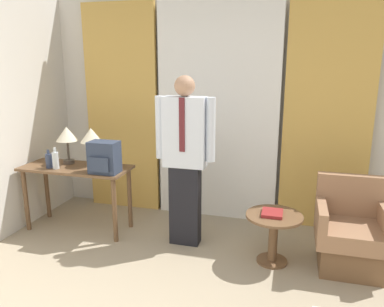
{
  "coord_description": "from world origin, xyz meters",
  "views": [
    {
      "loc": [
        0.88,
        -1.44,
        1.89
      ],
      "look_at": [
        -0.05,
        1.94,
        1.02
      ],
      "focal_mm": 35.0,
      "sensor_mm": 36.0,
      "label": 1
    }
  ],
  "objects_px": {
    "desk": "(77,177)",
    "person": "(185,155)",
    "table_lamp_left": "(67,136)",
    "bottle_by_lamp": "(56,160)",
    "armchair": "(350,235)",
    "side_table": "(273,230)",
    "backpack": "(104,158)",
    "table_lamp_right": "(91,137)",
    "bottle_near_edge": "(49,160)",
    "book": "(272,213)"
  },
  "relations": [
    {
      "from": "desk",
      "to": "person",
      "type": "relative_size",
      "value": 0.7
    },
    {
      "from": "table_lamp_left",
      "to": "person",
      "type": "height_order",
      "value": "person"
    },
    {
      "from": "bottle_by_lamp",
      "to": "person",
      "type": "bearing_deg",
      "value": 4.58
    },
    {
      "from": "armchair",
      "to": "side_table",
      "type": "height_order",
      "value": "armchair"
    },
    {
      "from": "table_lamp_left",
      "to": "backpack",
      "type": "distance_m",
      "value": 0.65
    },
    {
      "from": "desk",
      "to": "person",
      "type": "bearing_deg",
      "value": -0.48
    },
    {
      "from": "table_lamp_left",
      "to": "armchair",
      "type": "height_order",
      "value": "table_lamp_left"
    },
    {
      "from": "table_lamp_right",
      "to": "bottle_near_edge",
      "type": "height_order",
      "value": "table_lamp_right"
    },
    {
      "from": "table_lamp_right",
      "to": "backpack",
      "type": "height_order",
      "value": "table_lamp_right"
    },
    {
      "from": "table_lamp_left",
      "to": "table_lamp_right",
      "type": "xyz_separation_m",
      "value": [
        0.31,
        0.0,
        0.0
      ]
    },
    {
      "from": "desk",
      "to": "person",
      "type": "distance_m",
      "value": 1.32
    },
    {
      "from": "desk",
      "to": "bottle_near_edge",
      "type": "xyz_separation_m",
      "value": [
        -0.25,
        -0.12,
        0.2
      ]
    },
    {
      "from": "desk",
      "to": "armchair",
      "type": "xyz_separation_m",
      "value": [
        2.9,
        -0.09,
        -0.3
      ]
    },
    {
      "from": "backpack",
      "to": "side_table",
      "type": "height_order",
      "value": "backpack"
    },
    {
      "from": "bottle_by_lamp",
      "to": "backpack",
      "type": "relative_size",
      "value": 0.7
    },
    {
      "from": "desk",
      "to": "side_table",
      "type": "relative_size",
      "value": 2.29
    },
    {
      "from": "table_lamp_left",
      "to": "table_lamp_right",
      "type": "distance_m",
      "value": 0.31
    },
    {
      "from": "table_lamp_right",
      "to": "bottle_by_lamp",
      "type": "distance_m",
      "value": 0.45
    },
    {
      "from": "person",
      "to": "bottle_by_lamp",
      "type": "bearing_deg",
      "value": -175.42
    },
    {
      "from": "armchair",
      "to": "side_table",
      "type": "distance_m",
      "value": 0.7
    },
    {
      "from": "table_lamp_left",
      "to": "bottle_by_lamp",
      "type": "height_order",
      "value": "table_lamp_left"
    },
    {
      "from": "bottle_near_edge",
      "to": "person",
      "type": "height_order",
      "value": "person"
    },
    {
      "from": "table_lamp_right",
      "to": "book",
      "type": "distance_m",
      "value": 2.12
    },
    {
      "from": "book",
      "to": "armchair",
      "type": "bearing_deg",
      "value": 7.7
    },
    {
      "from": "bottle_by_lamp",
      "to": "book",
      "type": "height_order",
      "value": "bottle_by_lamp"
    },
    {
      "from": "armchair",
      "to": "book",
      "type": "xyz_separation_m",
      "value": [
        -0.71,
        -0.1,
        0.18
      ]
    },
    {
      "from": "table_lamp_left",
      "to": "side_table",
      "type": "bearing_deg",
      "value": -6.99
    },
    {
      "from": "bottle_near_edge",
      "to": "person",
      "type": "xyz_separation_m",
      "value": [
        1.53,
        0.11,
        0.14
      ]
    },
    {
      "from": "person",
      "to": "book",
      "type": "xyz_separation_m",
      "value": [
        0.9,
        -0.17,
        -0.46
      ]
    },
    {
      "from": "table_lamp_right",
      "to": "backpack",
      "type": "bearing_deg",
      "value": -40.3
    },
    {
      "from": "side_table",
      "to": "desk",
      "type": "bearing_deg",
      "value": 175.3
    },
    {
      "from": "bottle_by_lamp",
      "to": "desk",
      "type": "bearing_deg",
      "value": 37.89
    },
    {
      "from": "bottle_by_lamp",
      "to": "person",
      "type": "distance_m",
      "value": 1.45
    },
    {
      "from": "backpack",
      "to": "book",
      "type": "distance_m",
      "value": 1.8
    },
    {
      "from": "table_lamp_right",
      "to": "person",
      "type": "bearing_deg",
      "value": -6.02
    },
    {
      "from": "armchair",
      "to": "table_lamp_left",
      "type": "bearing_deg",
      "value": 176.37
    },
    {
      "from": "armchair",
      "to": "side_table",
      "type": "relative_size",
      "value": 1.58
    },
    {
      "from": "bottle_near_edge",
      "to": "backpack",
      "type": "relative_size",
      "value": 0.6
    },
    {
      "from": "book",
      "to": "table_lamp_right",
      "type": "bearing_deg",
      "value": 171.86
    },
    {
      "from": "table_lamp_right",
      "to": "person",
      "type": "distance_m",
      "value": 1.14
    },
    {
      "from": "person",
      "to": "armchair",
      "type": "relative_size",
      "value": 2.08
    },
    {
      "from": "backpack",
      "to": "side_table",
      "type": "distance_m",
      "value": 1.86
    },
    {
      "from": "table_lamp_right",
      "to": "armchair",
      "type": "height_order",
      "value": "table_lamp_right"
    },
    {
      "from": "table_lamp_right",
      "to": "desk",
      "type": "bearing_deg",
      "value": -145.08
    },
    {
      "from": "desk",
      "to": "book",
      "type": "xyz_separation_m",
      "value": [
        2.18,
        -0.18,
        -0.12
      ]
    },
    {
      "from": "table_lamp_right",
      "to": "book",
      "type": "xyz_separation_m",
      "value": [
        2.03,
        -0.29,
        -0.56
      ]
    },
    {
      "from": "table_lamp_left",
      "to": "book",
      "type": "xyz_separation_m",
      "value": [
        2.34,
        -0.29,
        -0.56
      ]
    },
    {
      "from": "table_lamp_right",
      "to": "side_table",
      "type": "relative_size",
      "value": 0.8
    },
    {
      "from": "person",
      "to": "table_lamp_left",
      "type": "bearing_deg",
      "value": 175.27
    },
    {
      "from": "table_lamp_right",
      "to": "bottle_by_lamp",
      "type": "height_order",
      "value": "table_lamp_right"
    }
  ]
}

